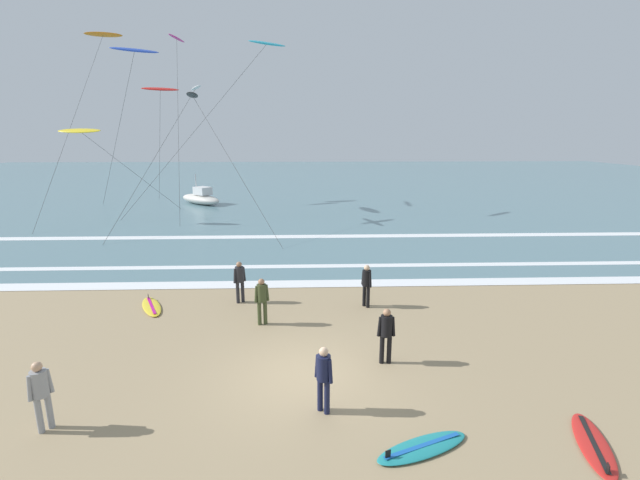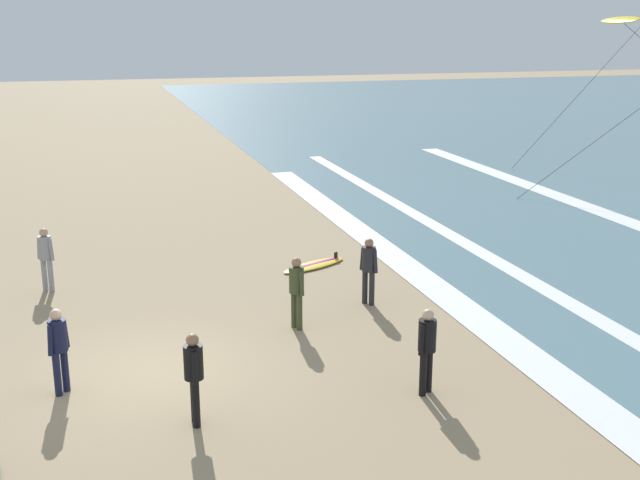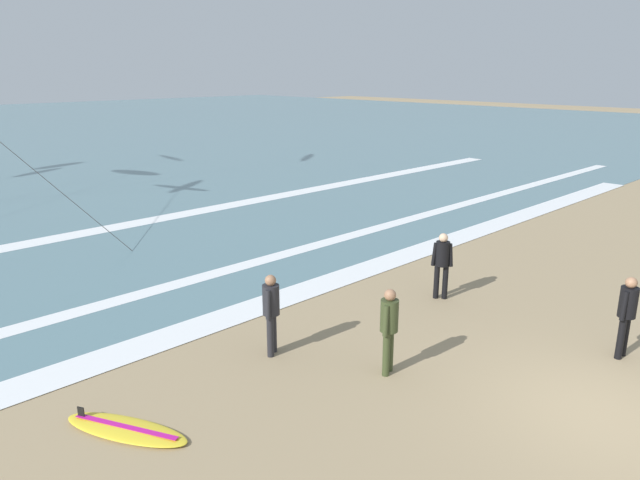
% 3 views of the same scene
% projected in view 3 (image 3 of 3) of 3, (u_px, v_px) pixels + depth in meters
% --- Properties ---
extents(ground_plane, '(160.00, 160.00, 0.00)m').
position_uv_depth(ground_plane, '(607.00, 416.00, 9.24)').
color(ground_plane, '#9E8763').
extents(wave_foam_shoreline, '(39.47, 0.94, 0.01)m').
position_uv_depth(wave_foam_shoreline, '(310.00, 289.00, 14.53)').
color(wave_foam_shoreline, white).
rests_on(wave_foam_shoreline, ocean_surface).
extents(wave_foam_mid_break, '(48.32, 0.56, 0.01)m').
position_uv_depth(wave_foam_mid_break, '(268.00, 259.00, 16.83)').
color(wave_foam_mid_break, white).
rests_on(wave_foam_mid_break, ocean_surface).
extents(wave_foam_outer_break, '(46.21, 0.87, 0.01)m').
position_uv_depth(wave_foam_outer_break, '(111.00, 228.00, 20.08)').
color(wave_foam_outer_break, white).
rests_on(wave_foam_outer_break, ocean_surface).
extents(surfer_mid_group, '(0.51, 0.32, 1.60)m').
position_uv_depth(surfer_mid_group, '(627.00, 310.00, 10.87)').
color(surfer_mid_group, black).
rests_on(surfer_mid_group, ground).
extents(surfer_right_near, '(0.47, 0.36, 1.60)m').
position_uv_depth(surfer_right_near, '(271.00, 307.00, 10.98)').
color(surfer_right_near, '#232328').
rests_on(surfer_right_near, ground).
extents(surfer_foreground_main, '(0.51, 0.32, 1.60)m').
position_uv_depth(surfer_foreground_main, '(389.00, 324.00, 10.28)').
color(surfer_foreground_main, '#384223').
rests_on(surfer_foreground_main, ground).
extents(surfer_background_far, '(0.37, 0.46, 1.60)m').
position_uv_depth(surfer_background_far, '(442.00, 260.00, 13.71)').
color(surfer_background_far, black).
rests_on(surfer_background_far, ground).
extents(surfboard_right_spare, '(1.46, 2.15, 0.25)m').
position_uv_depth(surfboard_right_spare, '(126.00, 429.00, 8.81)').
color(surfboard_right_spare, yellow).
rests_on(surfboard_right_spare, ground).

